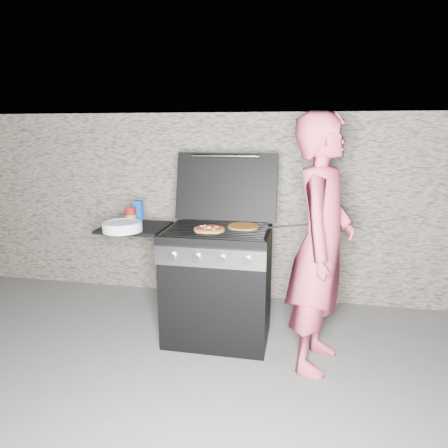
% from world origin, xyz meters
% --- Properties ---
extents(ground, '(50.00, 50.00, 0.00)m').
position_xyz_m(ground, '(0.00, 0.00, 0.00)').
color(ground, '#5F5C59').
extents(stone_wall, '(8.00, 0.35, 1.80)m').
position_xyz_m(stone_wall, '(0.00, 1.05, 0.90)').
color(stone_wall, gray).
rests_on(stone_wall, ground).
extents(gas_grill, '(1.34, 0.79, 0.91)m').
position_xyz_m(gas_grill, '(-0.25, 0.00, 0.46)').
color(gas_grill, black).
rests_on(gas_grill, ground).
extents(pizza_topped, '(0.28, 0.28, 0.03)m').
position_xyz_m(pizza_topped, '(-0.05, -0.07, 0.92)').
color(pizza_topped, tan).
rests_on(pizza_topped, gas_grill).
extents(pizza_plain, '(0.26, 0.26, 0.01)m').
position_xyz_m(pizza_plain, '(0.19, 0.08, 0.92)').
color(pizza_plain, gold).
rests_on(pizza_plain, gas_grill).
extents(sauce_jar, '(0.09, 0.09, 0.13)m').
position_xyz_m(sauce_jar, '(-0.73, 0.06, 0.97)').
color(sauce_jar, maroon).
rests_on(sauce_jar, gas_grill).
extents(blue_carton, '(0.08, 0.06, 0.16)m').
position_xyz_m(blue_carton, '(-0.72, 0.21, 0.98)').
color(blue_carton, '#0C3793').
rests_on(blue_carton, gas_grill).
extents(plate_stack, '(0.39, 0.39, 0.07)m').
position_xyz_m(plate_stack, '(-0.69, -0.17, 0.94)').
color(plate_stack, silver).
rests_on(plate_stack, gas_grill).
extents(person, '(0.56, 0.73, 1.76)m').
position_xyz_m(person, '(0.76, -0.21, 0.88)').
color(person, '#BC4256').
rests_on(person, ground).
extents(tongs, '(0.49, 0.09, 0.10)m').
position_xyz_m(tongs, '(0.52, 0.00, 0.96)').
color(tongs, black).
rests_on(tongs, gas_grill).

